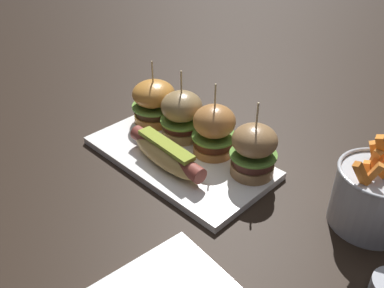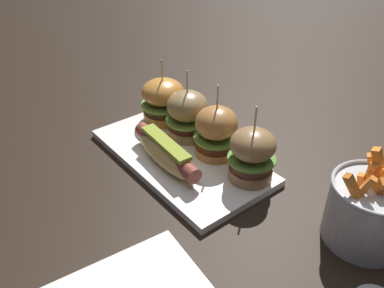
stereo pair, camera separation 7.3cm
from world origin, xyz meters
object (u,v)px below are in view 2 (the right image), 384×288
at_px(hot_dog, 166,152).
at_px(slider_center_right, 216,131).
at_px(slider_center_left, 187,114).
at_px(fries_bucket, 369,210).
at_px(platter_main, 180,156).
at_px(slider_far_left, 163,100).
at_px(slider_far_right, 252,154).

bearing_deg(hot_dog, slider_center_right, 69.53).
height_order(slider_center_left, fries_bucket, slider_center_left).
bearing_deg(platter_main, slider_far_left, 157.92).
bearing_deg(fries_bucket, slider_far_right, -168.10).
xyz_separation_m(platter_main, slider_center_left, (-0.04, 0.05, 0.06)).
height_order(platter_main, hot_dog, hot_dog).
xyz_separation_m(slider_far_left, slider_center_left, (0.09, -0.00, 0.00)).
distance_m(hot_dog, slider_far_left, 0.17).
bearing_deg(slider_center_right, slider_far_left, -179.80).
distance_m(platter_main, slider_far_right, 0.16).
bearing_deg(hot_dog, slider_far_right, 35.49).
bearing_deg(platter_main, slider_far_right, 21.01).
xyz_separation_m(slider_far_left, slider_center_right, (0.17, 0.00, 0.00)).
bearing_deg(fries_bucket, slider_center_right, -171.97).
xyz_separation_m(slider_far_right, fries_bucket, (0.20, 0.04, -0.01)).
xyz_separation_m(platter_main, hot_dog, (0.01, -0.04, 0.03)).
bearing_deg(platter_main, hot_dog, -78.32).
height_order(platter_main, fries_bucket, fries_bucket).
bearing_deg(slider_center_right, platter_main, -128.70).
height_order(hot_dog, slider_center_right, slider_center_right).
height_order(hot_dog, slider_far_left, slider_far_left).
distance_m(platter_main, hot_dog, 0.05).
bearing_deg(slider_far_left, hot_dog, -33.68).
bearing_deg(fries_bucket, hot_dog, -157.83).
bearing_deg(slider_far_right, fries_bucket, 11.90).
bearing_deg(hot_dog, slider_center_left, 119.50).
relative_size(slider_center_right, slider_far_right, 1.01).
bearing_deg(slider_center_left, hot_dog, -60.50).
bearing_deg(hot_dog, platter_main, 101.68).
height_order(platter_main, slider_far_right, slider_far_right).
height_order(platter_main, slider_center_right, slider_center_right).
bearing_deg(slider_far_right, slider_far_left, 179.99).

